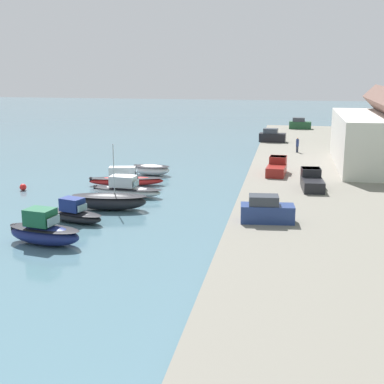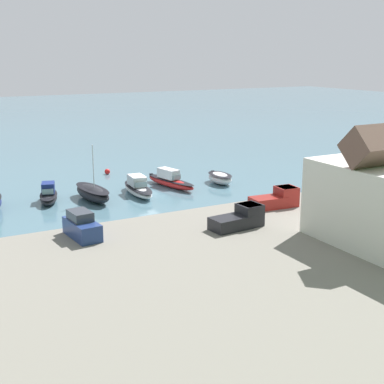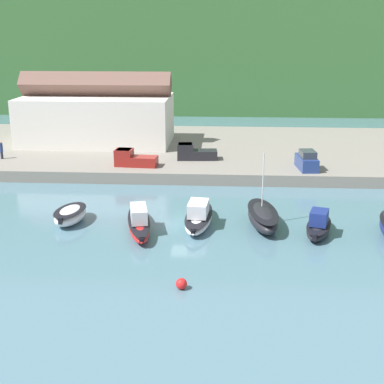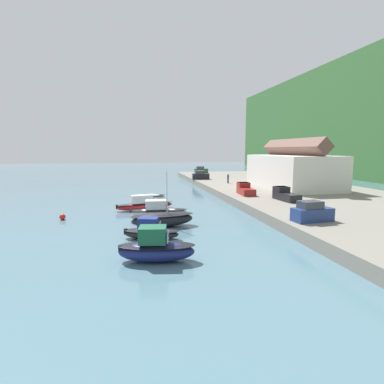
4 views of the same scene
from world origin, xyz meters
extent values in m
plane|color=slate|center=(0.00, 0.00, 0.00)|extent=(320.00, 320.00, 0.00)
cube|color=#386633|center=(0.00, 86.92, 18.25)|extent=(240.00, 54.22, 36.50)
cube|color=gray|center=(0.00, 26.86, 0.64)|extent=(117.17, 29.85, 1.28)
cube|color=silver|center=(-14.04, 27.80, 4.44)|extent=(19.74, 11.07, 6.32)
cube|color=brown|center=(-14.04, 27.80, 9.23)|extent=(20.13, 3.26, 3.26)
ellipsoid|color=silver|center=(-10.01, -0.24, 0.68)|extent=(2.73, 4.74, 1.35)
ellipsoid|color=black|center=(-10.01, -0.24, 1.15)|extent=(2.83, 4.84, 0.12)
cube|color=black|center=(-10.21, -2.40, 0.95)|extent=(0.38, 0.31, 0.56)
ellipsoid|color=red|center=(-3.80, -1.62, 0.51)|extent=(3.45, 8.64, 1.02)
ellipsoid|color=black|center=(-3.80, -1.62, 0.86)|extent=(3.56, 8.82, 0.12)
cube|color=silver|center=(-3.71, -2.03, 1.59)|extent=(1.88, 3.17, 1.15)
cube|color=#8CA5B2|center=(-4.05, -0.44, 1.42)|extent=(1.16, 0.34, 0.58)
cube|color=black|center=(-2.96, -5.55, 0.71)|extent=(0.41, 0.35, 0.56)
ellipsoid|color=white|center=(1.15, -0.05, 0.51)|extent=(2.69, 7.61, 1.02)
ellipsoid|color=black|center=(1.15, -0.05, 0.86)|extent=(2.78, 7.77, 0.12)
cube|color=silver|center=(1.13, -0.43, 1.59)|extent=(1.79, 2.73, 1.15)
cube|color=#8CA5B2|center=(1.24, 1.03, 1.42)|extent=(1.44, 0.21, 0.58)
cube|color=black|center=(0.88, -3.59, 0.71)|extent=(0.38, 0.31, 0.56)
ellipsoid|color=black|center=(6.59, -0.09, 0.80)|extent=(2.97, 7.26, 1.61)
ellipsoid|color=black|center=(6.59, -0.09, 1.37)|extent=(3.07, 7.41, 0.12)
cylinder|color=silver|center=(6.54, 0.44, 3.95)|extent=(0.10, 0.10, 4.69)
ellipsoid|color=black|center=(11.06, -1.69, 0.49)|extent=(3.27, 5.71, 0.99)
ellipsoid|color=black|center=(11.06, -1.69, 0.84)|extent=(3.37, 5.84, 0.12)
cube|color=navy|center=(10.99, -1.95, 1.56)|extent=(1.83, 2.20, 1.15)
cube|color=#8CA5B2|center=(11.30, -0.90, 1.39)|extent=(1.18, 0.44, 0.57)
cube|color=black|center=(10.33, -4.16, 0.69)|extent=(0.43, 0.37, 0.56)
cube|color=navy|center=(12.34, 15.01, 1.98)|extent=(2.18, 4.35, 1.40)
cube|color=#333842|center=(12.37, 14.70, 3.06)|extent=(1.74, 2.44, 0.76)
cube|color=black|center=(0.59, 18.97, 1.83)|extent=(3.66, 2.27, 1.10)
cube|color=black|center=(-1.43, 18.81, 2.23)|extent=(2.03, 2.04, 1.90)
cube|color=#2D333D|center=(-1.43, 18.81, 2.93)|extent=(1.76, 1.92, 0.50)
cube|color=maroon|center=(-6.12, 15.18, 1.83)|extent=(3.65, 2.25, 1.10)
cube|color=maroon|center=(-8.14, 15.33, 2.23)|extent=(2.03, 2.03, 1.90)
cube|color=#2D333D|center=(-8.14, 15.33, 2.93)|extent=(1.75, 1.91, 0.50)
cylinder|color=#232838|center=(-23.40, 17.68, 1.70)|extent=(0.32, 0.32, 0.85)
cylinder|color=navy|center=(-23.40, 17.68, 2.65)|extent=(0.40, 0.40, 1.05)
sphere|color=tan|center=(-23.40, 17.68, 3.30)|extent=(0.24, 0.24, 0.24)
sphere|color=red|center=(0.63, -12.05, 0.37)|extent=(0.74, 0.74, 0.74)
camera|label=1|loc=(53.49, 16.44, 13.42)|focal=50.00mm
camera|label=2|loc=(24.06, 55.53, 15.73)|focal=50.00mm
camera|label=3|loc=(3.29, -43.23, 16.08)|focal=50.00mm
camera|label=4|loc=(39.84, -3.52, 8.74)|focal=28.00mm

